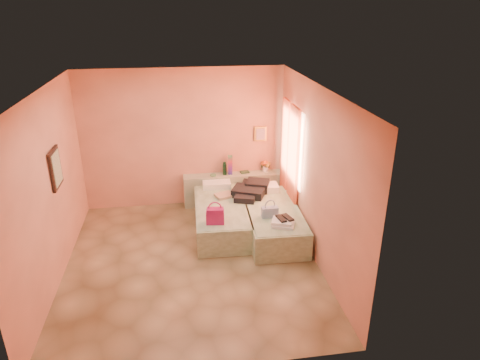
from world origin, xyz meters
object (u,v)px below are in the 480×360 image
object	(u,v)px
bed_right	(272,221)
flower_vase	(266,165)
headboard_ledge	(233,189)
bed_left	(221,216)
green_book	(245,172)
blue_handbag	(270,212)
magenta_handbag	(215,216)
water_bottle	(225,169)
towel_stack	(284,223)

from	to	relation	value
bed_right	flower_vase	world-z (taller)	flower_vase
headboard_ledge	bed_left	world-z (taller)	headboard_ledge
green_book	blue_handbag	size ratio (longest dim) A/B	0.63
flower_vase	magenta_handbag	size ratio (longest dim) A/B	0.94
bed_left	blue_handbag	xyz separation A→B (m)	(0.78, -0.63, 0.34)
flower_vase	blue_handbag	world-z (taller)	flower_vase
bed_left	flower_vase	world-z (taller)	flower_vase
bed_right	headboard_ledge	bearing A→B (deg)	112.88
bed_right	water_bottle	bearing A→B (deg)	119.15
towel_stack	flower_vase	bearing A→B (deg)	86.52
bed_right	water_bottle	xyz separation A→B (m)	(-0.71, 1.37, 0.53)
flower_vase	magenta_handbag	bearing A→B (deg)	-124.24
bed_left	water_bottle	world-z (taller)	water_bottle
bed_right	blue_handbag	size ratio (longest dim) A/B	7.04
water_bottle	towel_stack	distance (m)	2.17
headboard_ledge	bed_right	distance (m)	1.47
magenta_handbag	headboard_ledge	bearing A→B (deg)	79.66
bed_left	bed_right	xyz separation A→B (m)	(0.90, -0.32, 0.00)
flower_vase	blue_handbag	xyz separation A→B (m)	(-0.28, -1.73, -0.20)
bed_right	water_bottle	world-z (taller)	water_bottle
bed_right	blue_handbag	xyz separation A→B (m)	(-0.12, -0.31, 0.34)
bed_left	green_book	bearing A→B (deg)	62.44
water_bottle	green_book	bearing A→B (deg)	5.97
magenta_handbag	blue_handbag	size ratio (longest dim) A/B	1.05
bed_left	bed_right	size ratio (longest dim) A/B	1.00
green_book	towel_stack	bearing A→B (deg)	-90.57
flower_vase	towel_stack	size ratio (longest dim) A/B	0.80
flower_vase	magenta_handbag	xyz separation A→B (m)	(-1.23, -1.81, -0.15)
bed_left	flower_vase	size ratio (longest dim) A/B	7.13
bed_right	flower_vase	xyz separation A→B (m)	(0.16, 1.42, 0.54)
water_bottle	green_book	size ratio (longest dim) A/B	1.46
magenta_handbag	blue_handbag	bearing A→B (deg)	11.87
flower_vase	blue_handbag	distance (m)	1.76
headboard_ledge	towel_stack	distance (m)	2.11
water_bottle	flower_vase	size ratio (longest dim) A/B	0.93
towel_stack	water_bottle	bearing A→B (deg)	110.02
green_book	flower_vase	size ratio (longest dim) A/B	0.64
bed_right	flower_vase	size ratio (longest dim) A/B	7.13
flower_vase	blue_handbag	bearing A→B (deg)	-99.30
flower_vase	green_book	bearing A→B (deg)	-178.96
bed_left	blue_handbag	size ratio (longest dim) A/B	7.04
magenta_handbag	blue_handbag	distance (m)	0.95
headboard_ledge	bed_right	world-z (taller)	headboard_ledge
headboard_ledge	green_book	bearing A→B (deg)	10.34
towel_stack	blue_handbag	bearing A→B (deg)	114.33
headboard_ledge	green_book	xyz separation A→B (m)	(0.24, 0.04, 0.34)
bed_left	blue_handbag	bearing A→B (deg)	-37.07
headboard_ledge	bed_right	size ratio (longest dim) A/B	1.02
bed_left	bed_right	distance (m)	0.95
water_bottle	bed_right	bearing A→B (deg)	-62.73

